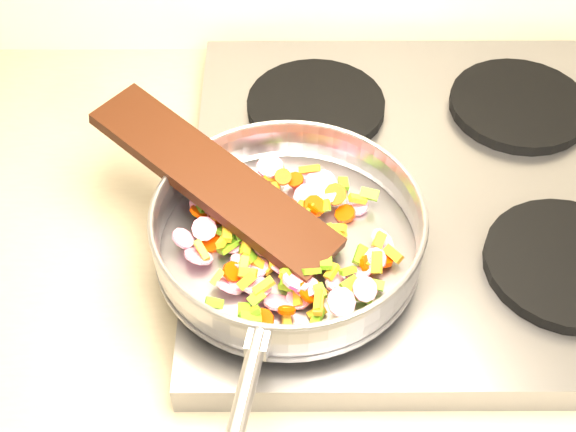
{
  "coord_description": "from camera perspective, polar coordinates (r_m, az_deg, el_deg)",
  "views": [
    {
      "loc": [
        -0.88,
        0.95,
        1.66
      ],
      "look_at": [
        -0.88,
        1.54,
        1.01
      ],
      "focal_mm": 50.0,
      "sensor_mm": 36.0,
      "label": 1
    }
  ],
  "objects": [
    {
      "name": "vegetable_heap",
      "position": [
        0.91,
        -0.42,
        -1.48
      ],
      "size": [
        0.26,
        0.26,
        0.05
      ],
      "color": "#5B9D18",
      "rests_on": "saute_pan"
    },
    {
      "name": "grate_br",
      "position": [
        1.16,
        16.1,
        7.59
      ],
      "size": [
        0.19,
        0.19,
        0.02
      ],
      "primitive_type": "cylinder",
      "color": "black",
      "rests_on": "cooktop"
    },
    {
      "name": "grate_bl",
      "position": [
        1.11,
        1.99,
        7.87
      ],
      "size": [
        0.19,
        0.19,
        0.02
      ],
      "primitive_type": "cylinder",
      "color": "black",
      "rests_on": "cooktop"
    },
    {
      "name": "grate_fl",
      "position": [
        0.92,
        2.46,
        -3.45
      ],
      "size": [
        0.19,
        0.19,
        0.02
      ],
      "primitive_type": "cylinder",
      "color": "black",
      "rests_on": "cooktop"
    },
    {
      "name": "grate_fr",
      "position": [
        0.97,
        19.24,
        -3.22
      ],
      "size": [
        0.19,
        0.19,
        0.02
      ],
      "primitive_type": "cylinder",
      "color": "black",
      "rests_on": "cooktop"
    },
    {
      "name": "wooden_spatula",
      "position": [
        0.92,
        -5.29,
        2.63
      ],
      "size": [
        0.3,
        0.26,
        0.08
      ],
      "primitive_type": "cube",
      "rotation": [
        0.0,
        -0.18,
        2.47
      ],
      "color": "black",
      "rests_on": "saute_pan"
    },
    {
      "name": "cooktop",
      "position": [
        1.05,
        9.86,
        1.65
      ],
      "size": [
        0.6,
        0.6,
        0.04
      ],
      "primitive_type": "cube",
      "color": "#939399",
      "rests_on": "counter_top"
    },
    {
      "name": "saute_pan",
      "position": [
        0.89,
        -0.02,
        -1.04
      ],
      "size": [
        0.35,
        0.51,
        0.06
      ],
      "rotation": [
        0.0,
        0.0,
        -0.18
      ],
      "color": "#9E9EA5",
      "rests_on": "grate_fl"
    }
  ]
}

